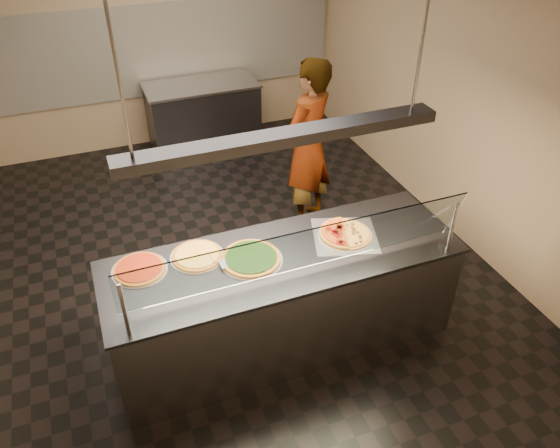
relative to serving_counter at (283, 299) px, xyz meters
name	(u,v)px	position (x,y,z in m)	size (l,w,h in m)	color
ground	(227,260)	(-0.14, 1.23, -0.48)	(5.00, 6.00, 0.02)	black
wall_back	(154,34)	(-0.14, 4.24, 1.03)	(5.00, 0.02, 3.00)	#9B8364
wall_front	(396,389)	(-0.14, -1.78, 1.03)	(5.00, 0.02, 3.00)	#9B8364
wall_right	(454,89)	(2.37, 1.23, 1.03)	(0.02, 6.00, 3.00)	#9B8364
tile_band	(156,50)	(-0.14, 4.21, 0.83)	(4.90, 0.02, 1.20)	silver
serving_counter	(283,299)	(0.00, 0.00, 0.00)	(2.83, 0.94, 0.93)	#B7B7BC
sneeze_guard	(301,251)	(0.00, -0.34, 0.76)	(2.59, 0.18, 0.54)	#B7B7BC
perforated_tray	(345,235)	(0.57, 0.06, 0.47)	(0.65, 0.65, 0.01)	silver
half_pizza_pepperoni	(334,235)	(0.47, 0.06, 0.50)	(0.33, 0.47, 0.05)	#92551C
half_pizza_sausage	(356,231)	(0.67, 0.05, 0.49)	(0.33, 0.47, 0.04)	#92551C
pizza_spinach	(251,258)	(-0.25, 0.05, 0.48)	(0.49, 0.49, 0.03)	silver
pizza_cheese	(197,255)	(-0.63, 0.23, 0.48)	(0.42, 0.42, 0.03)	silver
pizza_tomato	(139,268)	(-1.08, 0.24, 0.48)	(0.42, 0.42, 0.03)	silver
pizza_spatula	(219,259)	(-0.49, 0.11, 0.49)	(0.18, 0.23, 0.02)	#B7B7BC
prep_table	(203,116)	(0.32, 3.78, 0.00)	(1.49, 0.74, 0.93)	#2F2F34
worker	(308,146)	(0.91, 1.60, 0.48)	(0.69, 0.45, 1.89)	#26252B
heat_lamp_housing	(284,138)	(0.00, 0.00, 1.48)	(2.30, 0.18, 0.08)	#2F2F34
lamp_rod_left	(119,79)	(-1.00, 0.00, 2.03)	(0.02, 0.02, 1.01)	#B7B7BC
lamp_rod_right	(422,40)	(1.00, 0.00, 2.03)	(0.02, 0.02, 1.01)	#B7B7BC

